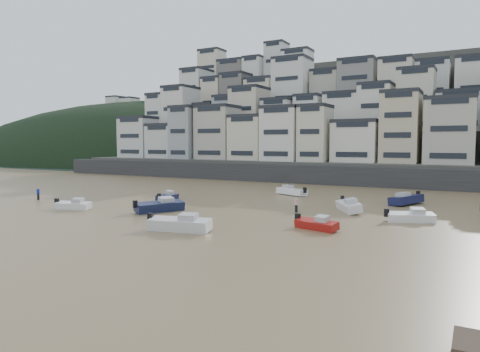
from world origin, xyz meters
The scene contains 15 objects.
sea_strip centered at (-110.00, 145.00, 0.01)m, with size 340.00×340.00×0.00m, color #3F535A.
harbor_wall centered at (10.00, 65.00, 1.75)m, with size 140.00×3.00×3.50m, color #38383A.
hillside centered at (14.73, 104.84, 13.01)m, with size 141.04×66.00×50.00m.
headland centered at (-95.00, 135.00, 0.02)m, with size 216.00×135.00×53.33m.
boat_a centered at (9.59, 17.06, 0.84)m, with size 6.12×2.00×1.67m, color silver, non-canonical shape.
boat_b centered at (20.04, 23.59, 0.61)m, with size 4.44×1.45×1.21m, color #A11813, non-canonical shape.
boat_c centered at (1.06, 24.59, 0.83)m, with size 6.09×1.99×1.66m, color #131C3E, non-canonical shape.
boat_d centered at (27.02, 31.64, 0.67)m, with size 4.93×1.61×1.35m, color white, non-canonical shape.
boat_e centered at (19.94, 35.07, 0.79)m, with size 5.79×1.89×1.58m, color silver, non-canonical shape.
boat_f centered at (-4.12, 32.47, 0.59)m, with size 4.33×1.42×1.18m, color #151942, non-canonical shape.
boat_h centered at (8.37, 46.42, 0.77)m, with size 5.65×1.85×1.54m, color white, non-canonical shape.
boat_i centered at (24.89, 44.32, 0.85)m, with size 6.25×2.05×1.70m, color #151942, non-canonical shape.
boat_j centered at (-8.97, 20.95, 0.63)m, with size 4.65×1.52×1.27m, color white, non-canonical shape.
person_blue centered at (-20.17, 24.42, 0.87)m, with size 0.44×0.44×1.74m, color #162BA6, non-canonical shape.
person_pink centered at (14.90, 31.72, 0.87)m, with size 0.44×0.44×1.74m, color #D898A4, non-canonical shape.
Camera 1 is at (32.52, -13.24, 7.86)m, focal length 32.00 mm.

